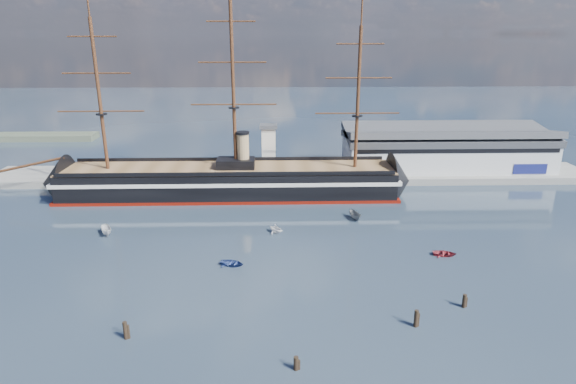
{
  "coord_description": "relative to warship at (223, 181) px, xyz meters",
  "views": [
    {
      "loc": [
        4.82,
        -64.64,
        41.81
      ],
      "look_at": [
        7.59,
        35.0,
        9.0
      ],
      "focal_mm": 30.0,
      "sensor_mm": 36.0,
      "label": 1
    }
  ],
  "objects": [
    {
      "name": "piling_far_right",
      "position": [
        44.37,
        -57.75,
        -4.04
      ],
      "size": [
        0.64,
        0.64,
        2.96
      ],
      "primitive_type": "cylinder",
      "color": "black",
      "rests_on": "ground"
    },
    {
      "name": "quay",
      "position": [
        19.39,
        16.0,
        -4.04
      ],
      "size": [
        180.0,
        18.0,
        2.0
      ],
      "primitive_type": "cube",
      "color": "slate",
      "rests_on": "ground"
    },
    {
      "name": "piling_near_right",
      "position": [
        35.1,
        -62.89,
        -4.04
      ],
      "size": [
        0.64,
        0.64,
        3.46
      ],
      "primitive_type": "cylinder",
      "color": "black",
      "rests_on": "ground"
    },
    {
      "name": "quay_tower",
      "position": [
        12.39,
        13.0,
        5.72
      ],
      "size": [
        5.0,
        5.0,
        15.0
      ],
      "color": "silver",
      "rests_on": "ground"
    },
    {
      "name": "piling_near_left",
      "position": [
        -7.49,
        -64.74,
        -4.04
      ],
      "size": [
        0.64,
        0.64,
        3.45
      ],
      "primitive_type": "cylinder",
      "color": "black",
      "rests_on": "ground"
    },
    {
      "name": "motorboat_b",
      "position": [
        5.82,
        -42.0,
        -4.04
      ],
      "size": [
        1.97,
        3.1,
        1.35
      ],
      "primitive_type": "imported",
      "rotation": [
        0.0,
        0.0,
        1.27
      ],
      "color": "navy",
      "rests_on": "ground"
    },
    {
      "name": "piling_near_mid",
      "position": [
        16.71,
        -72.16,
        -4.04
      ],
      "size": [
        0.64,
        0.64,
        2.66
      ],
      "primitive_type": "cylinder",
      "color": "black",
      "rests_on": "ground"
    },
    {
      "name": "motorboat_c",
      "position": [
        33.09,
        -18.88,
        -4.04
      ],
      "size": [
        6.16,
        3.53,
        2.33
      ],
      "primitive_type": "imported",
      "rotation": [
        0.0,
        0.0,
        0.26
      ],
      "color": "slate",
      "rests_on": "ground"
    },
    {
      "name": "motorboat_e",
      "position": [
        47.67,
        -38.91,
        -4.04
      ],
      "size": [
        1.66,
        3.01,
        1.33
      ],
      "primitive_type": "imported",
      "rotation": [
        0.0,
        0.0,
        1.38
      ],
      "color": "maroon",
      "rests_on": "ground"
    },
    {
      "name": "ground",
      "position": [
        9.39,
        -20.0,
        -4.04
      ],
      "size": [
        600.0,
        600.0,
        0.0
      ],
      "primitive_type": "plane",
      "color": "#1D2C3B",
      "rests_on": "ground"
    },
    {
      "name": "motorboat_a",
      "position": [
        -22.72,
        -26.61,
        -4.04
      ],
      "size": [
        6.29,
        4.53,
        2.37
      ],
      "primitive_type": "imported",
      "rotation": [
        0.0,
        0.0,
        0.45
      ],
      "color": "silver",
      "rests_on": "ground"
    },
    {
      "name": "warehouse",
      "position": [
        67.39,
        20.0,
        3.95
      ],
      "size": [
        63.0,
        21.0,
        11.6
      ],
      "color": "#B7BABC",
      "rests_on": "ground"
    },
    {
      "name": "warship",
      "position": [
        0.0,
        0.0,
        0.0
      ],
      "size": [
        112.88,
        16.28,
        53.94
      ],
      "rotation": [
        0.0,
        0.0,
        0.0
      ],
      "color": "black",
      "rests_on": "ground"
    },
    {
      "name": "motorboat_d",
      "position": [
        14.24,
        -26.42,
        -4.04
      ],
      "size": [
        6.26,
        6.16,
        2.25
      ],
      "primitive_type": "imported",
      "rotation": [
        0.0,
        0.0,
        0.76
      ],
      "color": "white",
      "rests_on": "ground"
    }
  ]
}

